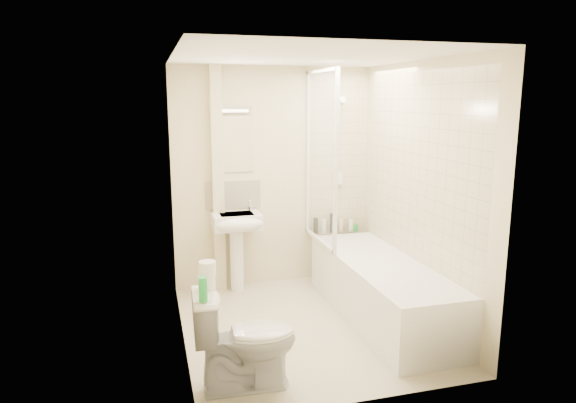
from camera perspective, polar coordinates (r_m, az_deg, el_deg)
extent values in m
plane|color=beige|center=(4.86, 1.99, -13.65)|extent=(2.50, 2.50, 0.00)
cube|color=beige|center=(5.68, -1.68, 2.68)|extent=(2.20, 0.02, 2.40)
cube|color=beige|center=(4.29, -12.05, -0.36)|extent=(0.02, 2.50, 2.40)
cube|color=beige|center=(4.93, 14.40, 1.01)|extent=(0.02, 2.50, 2.40)
cube|color=white|center=(4.42, 2.21, 15.84)|extent=(2.20, 2.50, 0.02)
cube|color=beige|center=(5.86, 5.51, 5.12)|extent=(0.70, 0.01, 1.75)
cube|color=beige|center=(4.89, 14.36, 3.61)|extent=(0.01, 2.10, 1.75)
cube|color=beige|center=(5.51, -7.82, 2.31)|extent=(0.12, 0.12, 2.40)
cube|color=beige|center=(5.61, -6.11, 0.76)|extent=(0.60, 0.02, 0.30)
cube|color=white|center=(5.53, -6.23, 6.36)|extent=(0.46, 0.01, 0.60)
cube|color=silver|center=(5.49, -6.28, 10.19)|extent=(0.42, 0.07, 0.07)
cube|color=white|center=(5.02, 10.31, -9.60)|extent=(0.70, 2.10, 0.55)
cube|color=white|center=(4.94, 10.40, -7.22)|extent=(0.56, 1.96, 0.05)
cube|color=white|center=(5.33, 3.65, 4.81)|extent=(0.01, 0.90, 1.80)
cube|color=white|center=(5.73, 2.25, 5.28)|extent=(0.04, 0.04, 1.80)
cube|color=white|center=(4.91, 5.36, 4.23)|extent=(0.04, 0.04, 1.80)
cube|color=white|center=(5.30, 3.78, 14.31)|extent=(0.04, 0.90, 0.04)
cube|color=white|center=(5.49, 3.54, -4.34)|extent=(0.04, 0.90, 0.03)
cylinder|color=white|center=(5.82, 5.61, 6.32)|extent=(0.02, 0.02, 0.90)
cylinder|color=white|center=(5.88, 5.53, 1.95)|extent=(0.05, 0.05, 0.02)
cylinder|color=white|center=(5.80, 5.70, 10.75)|extent=(0.05, 0.05, 0.02)
cylinder|color=white|center=(5.74, 5.94, 11.04)|extent=(0.08, 0.11, 0.11)
cube|color=white|center=(5.86, 5.56, 2.62)|extent=(0.10, 0.05, 0.14)
cylinder|color=white|center=(5.79, 5.52, 6.79)|extent=(0.01, 0.13, 0.84)
cylinder|color=white|center=(5.62, -5.70, -6.45)|extent=(0.15, 0.15, 0.68)
cube|color=white|center=(5.47, -5.74, -2.15)|extent=(0.51, 0.39, 0.16)
ellipsoid|color=white|center=(5.31, -5.43, -2.56)|extent=(0.51, 0.21, 0.16)
cube|color=silver|center=(5.46, -5.75, -1.55)|extent=(0.35, 0.25, 0.04)
cylinder|color=white|center=(5.53, -7.65, -0.71)|extent=(0.03, 0.03, 0.10)
cylinder|color=white|center=(5.58, -4.27, -0.53)|extent=(0.03, 0.03, 0.10)
sphere|color=white|center=(5.52, -7.67, -0.17)|extent=(0.04, 0.04, 0.04)
sphere|color=white|center=(5.57, -4.28, 0.01)|extent=(0.04, 0.04, 0.04)
cylinder|color=black|center=(5.83, 3.09, -2.71)|extent=(0.06, 0.06, 0.18)
cylinder|color=white|center=(5.86, 3.98, -2.77)|extent=(0.05, 0.05, 0.15)
cylinder|color=black|center=(5.89, 4.93, -2.39)|extent=(0.06, 0.06, 0.22)
cylinder|color=navy|center=(5.90, 4.99, -2.88)|extent=(0.06, 0.06, 0.11)
cylinder|color=beige|center=(5.93, 5.89, -2.61)|extent=(0.06, 0.06, 0.16)
cylinder|color=silver|center=(5.98, 7.00, -2.62)|extent=(0.06, 0.06, 0.14)
cylinder|color=green|center=(6.01, 7.43, -2.87)|extent=(0.07, 0.07, 0.08)
imported|color=white|center=(3.80, -4.77, -14.97)|extent=(0.48, 0.77, 0.74)
cylinder|color=white|center=(3.68, -9.01, -8.85)|extent=(0.12, 0.12, 0.10)
cylinder|color=white|center=(3.65, -8.94, -7.37)|extent=(0.12, 0.12, 0.10)
cylinder|color=green|center=(3.46, -9.43, -9.61)|extent=(0.06, 0.06, 0.17)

